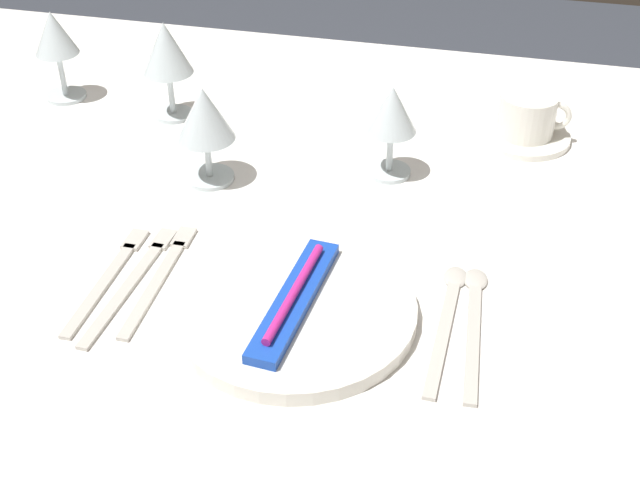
{
  "coord_description": "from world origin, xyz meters",
  "views": [
    {
      "loc": [
        0.17,
        -0.9,
        1.35
      ],
      "look_at": [
        -0.02,
        -0.1,
        0.76
      ],
      "focal_mm": 46.72,
      "sensor_mm": 36.0,
      "label": 1
    }
  ],
  "objects_px": {
    "fork_salad": "(110,275)",
    "wine_glass_right": "(166,51)",
    "toothbrush_package": "(294,298)",
    "fork_inner": "(134,279)",
    "wine_glass_far": "(55,38)",
    "fork_outer": "(162,274)",
    "wine_glass_left": "(205,118)",
    "spoon_dessert": "(474,315)",
    "dinner_plate": "(295,310)",
    "spoon_soup": "(448,311)",
    "wine_glass_centre": "(392,114)",
    "coffee_cup_left": "(528,115)"
  },
  "relations": [
    {
      "from": "fork_salad",
      "to": "wine_glass_right",
      "type": "height_order",
      "value": "wine_glass_right"
    },
    {
      "from": "toothbrush_package",
      "to": "fork_inner",
      "type": "height_order",
      "value": "toothbrush_package"
    },
    {
      "from": "toothbrush_package",
      "to": "wine_glass_far",
      "type": "distance_m",
      "value": 0.67
    },
    {
      "from": "fork_outer",
      "to": "wine_glass_left",
      "type": "relative_size",
      "value": 1.53
    },
    {
      "from": "toothbrush_package",
      "to": "wine_glass_left",
      "type": "bearing_deg",
      "value": 126.93
    },
    {
      "from": "fork_salad",
      "to": "spoon_dessert",
      "type": "xyz_separation_m",
      "value": [
        0.42,
        0.03,
        0.0
      ]
    },
    {
      "from": "wine_glass_left",
      "to": "wine_glass_far",
      "type": "relative_size",
      "value": 0.95
    },
    {
      "from": "dinner_plate",
      "to": "spoon_soup",
      "type": "relative_size",
      "value": 1.23
    },
    {
      "from": "fork_inner",
      "to": "spoon_soup",
      "type": "bearing_deg",
      "value": 4.38
    },
    {
      "from": "wine_glass_centre",
      "to": "fork_inner",
      "type": "bearing_deg",
      "value": -129.14
    },
    {
      "from": "wine_glass_right",
      "to": "wine_glass_far",
      "type": "distance_m",
      "value": 0.2
    },
    {
      "from": "coffee_cup_left",
      "to": "fork_inner",
      "type": "bearing_deg",
      "value": -133.68
    },
    {
      "from": "dinner_plate",
      "to": "wine_glass_left",
      "type": "relative_size",
      "value": 1.95
    },
    {
      "from": "coffee_cup_left",
      "to": "spoon_soup",
      "type": "bearing_deg",
      "value": -98.98
    },
    {
      "from": "dinner_plate",
      "to": "wine_glass_left",
      "type": "xyz_separation_m",
      "value": [
        -0.19,
        0.25,
        0.09
      ]
    },
    {
      "from": "fork_inner",
      "to": "spoon_soup",
      "type": "distance_m",
      "value": 0.37
    },
    {
      "from": "dinner_plate",
      "to": "fork_salad",
      "type": "height_order",
      "value": "dinner_plate"
    },
    {
      "from": "toothbrush_package",
      "to": "wine_glass_right",
      "type": "relative_size",
      "value": 1.38
    },
    {
      "from": "spoon_dessert",
      "to": "wine_glass_far",
      "type": "xyz_separation_m",
      "value": [
        -0.7,
        0.39,
        0.1
      ]
    },
    {
      "from": "dinner_plate",
      "to": "wine_glass_far",
      "type": "height_order",
      "value": "wine_glass_far"
    },
    {
      "from": "fork_inner",
      "to": "wine_glass_left",
      "type": "distance_m",
      "value": 0.25
    },
    {
      "from": "spoon_soup",
      "to": "fork_outer",
      "type": "bearing_deg",
      "value": -177.99
    },
    {
      "from": "dinner_plate",
      "to": "fork_outer",
      "type": "relative_size",
      "value": 1.28
    },
    {
      "from": "toothbrush_package",
      "to": "wine_glass_centre",
      "type": "relative_size",
      "value": 1.6
    },
    {
      "from": "spoon_soup",
      "to": "wine_glass_centre",
      "type": "height_order",
      "value": "wine_glass_centre"
    },
    {
      "from": "fork_inner",
      "to": "coffee_cup_left",
      "type": "height_order",
      "value": "coffee_cup_left"
    },
    {
      "from": "toothbrush_package",
      "to": "spoon_dessert",
      "type": "distance_m",
      "value": 0.2
    },
    {
      "from": "spoon_soup",
      "to": "wine_glass_left",
      "type": "bearing_deg",
      "value": 149.7
    },
    {
      "from": "wine_glass_right",
      "to": "wine_glass_far",
      "type": "height_order",
      "value": "wine_glass_right"
    },
    {
      "from": "toothbrush_package",
      "to": "wine_glass_right",
      "type": "height_order",
      "value": "wine_glass_right"
    },
    {
      "from": "wine_glass_far",
      "to": "dinner_plate",
      "type": "bearing_deg",
      "value": -40.92
    },
    {
      "from": "fork_salad",
      "to": "spoon_soup",
      "type": "bearing_deg",
      "value": 3.98
    },
    {
      "from": "coffee_cup_left",
      "to": "dinner_plate",
      "type": "bearing_deg",
      "value": -116.3
    },
    {
      "from": "fork_inner",
      "to": "wine_glass_centre",
      "type": "relative_size",
      "value": 1.7
    },
    {
      "from": "toothbrush_package",
      "to": "wine_glass_right",
      "type": "xyz_separation_m",
      "value": [
        -0.31,
        0.42,
        0.08
      ]
    },
    {
      "from": "fork_inner",
      "to": "wine_glass_right",
      "type": "height_order",
      "value": "wine_glass_right"
    },
    {
      "from": "wine_glass_far",
      "to": "wine_glass_right",
      "type": "bearing_deg",
      "value": -5.75
    },
    {
      "from": "fork_salad",
      "to": "spoon_dessert",
      "type": "relative_size",
      "value": 0.93
    },
    {
      "from": "wine_glass_centre",
      "to": "wine_glass_left",
      "type": "relative_size",
      "value": 0.96
    },
    {
      "from": "fork_outer",
      "to": "fork_salad",
      "type": "relative_size",
      "value": 1.03
    },
    {
      "from": "toothbrush_package",
      "to": "spoon_dessert",
      "type": "relative_size",
      "value": 0.96
    },
    {
      "from": "fork_outer",
      "to": "wine_glass_left",
      "type": "height_order",
      "value": "wine_glass_left"
    },
    {
      "from": "wine_glass_far",
      "to": "fork_inner",
      "type": "bearing_deg",
      "value": -54.12
    },
    {
      "from": "spoon_dessert",
      "to": "wine_glass_centre",
      "type": "height_order",
      "value": "wine_glass_centre"
    },
    {
      "from": "fork_salad",
      "to": "wine_glass_right",
      "type": "xyz_separation_m",
      "value": [
        -0.08,
        0.4,
        0.11
      ]
    },
    {
      "from": "dinner_plate",
      "to": "spoon_dessert",
      "type": "bearing_deg",
      "value": 13.38
    },
    {
      "from": "wine_glass_centre",
      "to": "wine_glass_far",
      "type": "height_order",
      "value": "wine_glass_far"
    },
    {
      "from": "fork_salad",
      "to": "toothbrush_package",
      "type": "bearing_deg",
      "value": -4.27
    },
    {
      "from": "spoon_soup",
      "to": "wine_glass_left",
      "type": "relative_size",
      "value": 1.59
    },
    {
      "from": "fork_inner",
      "to": "wine_glass_right",
      "type": "distance_m",
      "value": 0.43
    }
  ]
}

